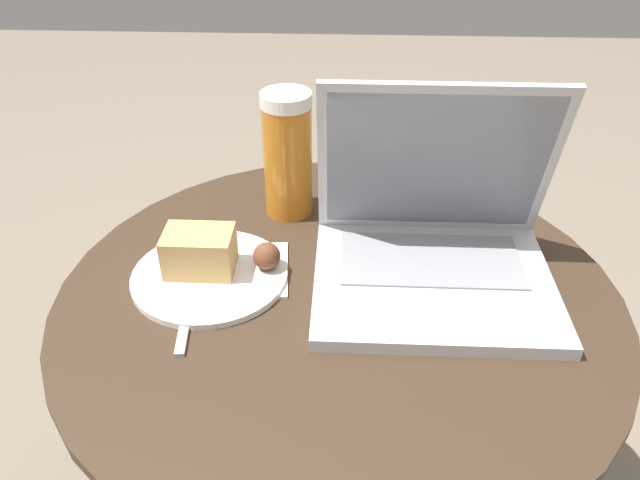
% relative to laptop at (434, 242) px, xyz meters
% --- Properties ---
extents(table, '(0.74, 0.74, 0.52)m').
position_rel_laptop_xyz_m(table, '(-0.12, -0.04, -0.18)').
color(table, black).
rests_on(table, ground_plane).
extents(napkin, '(0.19, 0.14, 0.00)m').
position_rel_laptop_xyz_m(napkin, '(-0.28, -0.01, -0.05)').
color(napkin, white).
rests_on(napkin, table).
extents(laptop, '(0.31, 0.26, 0.26)m').
position_rel_laptop_xyz_m(laptop, '(0.00, 0.00, 0.00)').
color(laptop, silver).
rests_on(laptop, table).
extents(beer_glass, '(0.07, 0.07, 0.19)m').
position_rel_laptop_xyz_m(beer_glass, '(-0.21, 0.16, 0.04)').
color(beer_glass, '#C6701E').
rests_on(beer_glass, table).
extents(snack_plate, '(0.21, 0.21, 0.07)m').
position_rel_laptop_xyz_m(snack_plate, '(-0.30, -0.02, -0.03)').
color(snack_plate, white).
rests_on(snack_plate, table).
extents(fork, '(0.04, 0.20, 0.00)m').
position_rel_laptop_xyz_m(fork, '(-0.32, -0.06, -0.05)').
color(fork, '#B2B2B7').
rests_on(fork, table).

